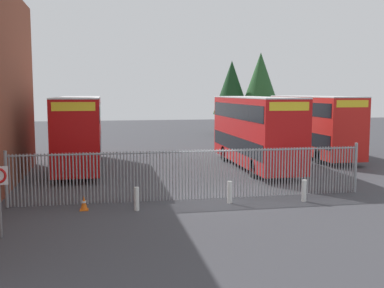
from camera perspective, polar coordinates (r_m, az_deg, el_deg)
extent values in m
plane|color=#3D3D42|center=(28.51, -1.51, -3.11)|extent=(100.00, 100.00, 0.00)
cylinder|color=gray|center=(20.47, -21.86, -4.24)|extent=(0.06, 0.06, 2.20)
cylinder|color=gray|center=(20.44, -21.47, -4.24)|extent=(0.06, 0.06, 2.20)
cylinder|color=gray|center=(20.41, -21.08, -4.23)|extent=(0.06, 0.06, 2.20)
cylinder|color=gray|center=(20.39, -20.69, -4.23)|extent=(0.06, 0.06, 2.20)
cylinder|color=gray|center=(20.37, -20.30, -4.23)|extent=(0.06, 0.06, 2.20)
cylinder|color=gray|center=(20.34, -19.91, -4.22)|extent=(0.06, 0.06, 2.20)
cylinder|color=gray|center=(20.32, -19.52, -4.22)|extent=(0.06, 0.06, 2.20)
cylinder|color=gray|center=(20.30, -19.13, -4.22)|extent=(0.06, 0.06, 2.20)
cylinder|color=gray|center=(20.28, -18.73, -4.21)|extent=(0.06, 0.06, 2.20)
cylinder|color=gray|center=(20.26, -18.34, -4.21)|extent=(0.06, 0.06, 2.20)
cylinder|color=gray|center=(20.24, -17.95, -4.20)|extent=(0.06, 0.06, 2.20)
cylinder|color=gray|center=(20.22, -17.55, -4.20)|extent=(0.06, 0.06, 2.20)
cylinder|color=gray|center=(20.21, -17.15, -4.19)|extent=(0.06, 0.06, 2.20)
cylinder|color=gray|center=(20.19, -16.76, -4.19)|extent=(0.06, 0.06, 2.20)
cylinder|color=gray|center=(20.18, -16.36, -4.18)|extent=(0.06, 0.06, 2.20)
cylinder|color=gray|center=(20.17, -15.96, -4.18)|extent=(0.06, 0.06, 2.20)
cylinder|color=gray|center=(20.15, -15.56, -4.17)|extent=(0.06, 0.06, 2.20)
cylinder|color=gray|center=(20.14, -15.16, -4.16)|extent=(0.06, 0.06, 2.20)
cylinder|color=gray|center=(20.13, -14.76, -4.16)|extent=(0.06, 0.06, 2.20)
cylinder|color=gray|center=(20.12, -14.36, -4.15)|extent=(0.06, 0.06, 2.20)
cylinder|color=gray|center=(20.11, -13.96, -4.15)|extent=(0.06, 0.06, 2.20)
cylinder|color=gray|center=(20.11, -13.56, -4.14)|extent=(0.06, 0.06, 2.20)
cylinder|color=gray|center=(20.10, -13.16, -4.13)|extent=(0.06, 0.06, 2.20)
cylinder|color=gray|center=(20.09, -12.76, -4.12)|extent=(0.06, 0.06, 2.20)
cylinder|color=gray|center=(20.09, -12.36, -4.12)|extent=(0.06, 0.06, 2.20)
cylinder|color=gray|center=(20.08, -11.96, -4.11)|extent=(0.06, 0.06, 2.20)
cylinder|color=gray|center=(20.08, -11.56, -4.10)|extent=(0.06, 0.06, 2.20)
cylinder|color=gray|center=(20.08, -11.15, -4.09)|extent=(0.06, 0.06, 2.20)
cylinder|color=gray|center=(20.08, -10.75, -4.08)|extent=(0.06, 0.06, 2.20)
cylinder|color=gray|center=(20.08, -10.35, -4.08)|extent=(0.06, 0.06, 2.20)
cylinder|color=gray|center=(20.08, -9.95, -4.07)|extent=(0.06, 0.06, 2.20)
cylinder|color=gray|center=(20.08, -9.55, -4.06)|extent=(0.06, 0.06, 2.20)
cylinder|color=gray|center=(20.09, -9.15, -4.05)|extent=(0.06, 0.06, 2.20)
cylinder|color=gray|center=(20.09, -8.74, -4.04)|extent=(0.06, 0.06, 2.20)
cylinder|color=gray|center=(20.10, -8.34, -4.03)|extent=(0.06, 0.06, 2.20)
cylinder|color=gray|center=(20.10, -7.94, -4.02)|extent=(0.06, 0.06, 2.20)
cylinder|color=gray|center=(20.11, -7.54, -4.01)|extent=(0.06, 0.06, 2.20)
cylinder|color=gray|center=(20.12, -7.14, -4.00)|extent=(0.06, 0.06, 2.20)
cylinder|color=gray|center=(20.13, -6.74, -3.99)|extent=(0.06, 0.06, 2.20)
cylinder|color=gray|center=(20.14, -6.34, -3.98)|extent=(0.06, 0.06, 2.20)
cylinder|color=gray|center=(20.15, -5.94, -3.97)|extent=(0.06, 0.06, 2.20)
cylinder|color=gray|center=(20.16, -5.54, -3.96)|extent=(0.06, 0.06, 2.20)
cylinder|color=gray|center=(20.17, -5.15, -3.95)|extent=(0.06, 0.06, 2.20)
cylinder|color=gray|center=(20.19, -4.75, -3.94)|extent=(0.06, 0.06, 2.20)
cylinder|color=gray|center=(20.20, -4.35, -3.93)|extent=(0.06, 0.06, 2.20)
cylinder|color=gray|center=(20.22, -3.95, -3.91)|extent=(0.06, 0.06, 2.20)
cylinder|color=gray|center=(20.24, -3.56, -3.90)|extent=(0.06, 0.06, 2.20)
cylinder|color=gray|center=(20.25, -3.16, -3.89)|extent=(0.06, 0.06, 2.20)
cylinder|color=gray|center=(20.27, -2.77, -3.88)|extent=(0.06, 0.06, 2.20)
cylinder|color=gray|center=(20.29, -2.38, -3.87)|extent=(0.06, 0.06, 2.20)
cylinder|color=gray|center=(20.31, -1.98, -3.85)|extent=(0.06, 0.06, 2.20)
cylinder|color=gray|center=(20.33, -1.59, -3.84)|extent=(0.06, 0.06, 2.20)
cylinder|color=gray|center=(20.36, -1.20, -3.83)|extent=(0.06, 0.06, 2.20)
cylinder|color=gray|center=(20.38, -0.81, -3.82)|extent=(0.06, 0.06, 2.20)
cylinder|color=gray|center=(20.40, -0.42, -3.80)|extent=(0.06, 0.06, 2.20)
cylinder|color=gray|center=(20.43, -0.03, -3.79)|extent=(0.06, 0.06, 2.20)
cylinder|color=gray|center=(20.46, 0.36, -3.78)|extent=(0.06, 0.06, 2.20)
cylinder|color=gray|center=(20.48, 0.74, -3.76)|extent=(0.06, 0.06, 2.20)
cylinder|color=gray|center=(20.51, 1.13, -3.75)|extent=(0.06, 0.06, 2.20)
cylinder|color=gray|center=(20.54, 1.51, -3.74)|extent=(0.06, 0.06, 2.20)
cylinder|color=gray|center=(20.57, 1.89, -3.72)|extent=(0.06, 0.06, 2.20)
cylinder|color=gray|center=(20.60, 2.28, -3.71)|extent=(0.06, 0.06, 2.20)
cylinder|color=gray|center=(20.63, 2.66, -3.70)|extent=(0.06, 0.06, 2.20)
cylinder|color=gray|center=(20.67, 3.04, -3.68)|extent=(0.06, 0.06, 2.20)
cylinder|color=gray|center=(20.70, 3.41, -3.67)|extent=(0.06, 0.06, 2.20)
cylinder|color=gray|center=(20.74, 3.79, -3.65)|extent=(0.06, 0.06, 2.20)
cylinder|color=gray|center=(20.77, 4.17, -3.64)|extent=(0.06, 0.06, 2.20)
cylinder|color=gray|center=(20.81, 4.54, -3.62)|extent=(0.06, 0.06, 2.20)
cylinder|color=gray|center=(20.84, 4.91, -3.61)|extent=(0.06, 0.06, 2.20)
cylinder|color=gray|center=(20.88, 5.29, -3.59)|extent=(0.06, 0.06, 2.20)
cylinder|color=gray|center=(20.92, 5.66, -3.58)|extent=(0.06, 0.06, 2.20)
cylinder|color=gray|center=(20.96, 6.03, -3.56)|extent=(0.06, 0.06, 2.20)
cylinder|color=gray|center=(21.00, 6.39, -3.55)|extent=(0.06, 0.06, 2.20)
cylinder|color=gray|center=(21.04, 6.76, -3.53)|extent=(0.06, 0.06, 2.20)
cylinder|color=gray|center=(21.09, 7.12, -3.52)|extent=(0.06, 0.06, 2.20)
cylinder|color=gray|center=(21.13, 7.49, -3.50)|extent=(0.06, 0.06, 2.20)
cylinder|color=gray|center=(21.17, 7.85, -3.49)|extent=(0.06, 0.06, 2.20)
cylinder|color=gray|center=(21.22, 8.21, -3.47)|extent=(0.06, 0.06, 2.20)
cylinder|color=gray|center=(21.26, 8.57, -3.46)|extent=(0.06, 0.06, 2.20)
cylinder|color=gray|center=(21.31, 8.92, -3.44)|extent=(0.06, 0.06, 2.20)
cylinder|color=gray|center=(21.36, 9.28, -3.43)|extent=(0.06, 0.06, 2.20)
cylinder|color=gray|center=(21.41, 9.63, -3.41)|extent=(0.06, 0.06, 2.20)
cylinder|color=gray|center=(21.46, 9.98, -3.40)|extent=(0.06, 0.06, 2.20)
cylinder|color=gray|center=(21.51, 10.34, -3.38)|extent=(0.06, 0.06, 2.20)
cylinder|color=gray|center=(21.56, 10.68, -3.36)|extent=(0.06, 0.06, 2.20)
cylinder|color=gray|center=(21.61, 11.03, -3.35)|extent=(0.06, 0.06, 2.20)
cylinder|color=gray|center=(21.66, 11.38, -3.33)|extent=(0.06, 0.06, 2.20)
cylinder|color=gray|center=(21.71, 11.72, -3.32)|extent=(0.06, 0.06, 2.20)
cylinder|color=gray|center=(21.77, 12.06, -3.30)|extent=(0.06, 0.06, 2.20)
cylinder|color=gray|center=(21.82, 12.40, -3.28)|extent=(0.06, 0.06, 2.20)
cylinder|color=gray|center=(21.88, 12.74, -3.27)|extent=(0.06, 0.06, 2.20)
cylinder|color=gray|center=(21.93, 13.08, -3.25)|extent=(0.06, 0.06, 2.20)
cylinder|color=gray|center=(21.99, 13.41, -3.24)|extent=(0.06, 0.06, 2.20)
cylinder|color=gray|center=(22.05, 13.75, -3.22)|extent=(0.06, 0.06, 2.20)
cylinder|color=gray|center=(22.11, 14.08, -3.20)|extent=(0.06, 0.06, 2.20)
cylinder|color=gray|center=(22.17, 14.41, -3.19)|extent=(0.06, 0.06, 2.20)
cylinder|color=gray|center=(22.23, 14.74, -3.17)|extent=(0.06, 0.06, 2.20)
cylinder|color=gray|center=(22.29, 15.06, -3.15)|extent=(0.06, 0.06, 2.20)
cylinder|color=gray|center=(22.35, 15.39, -3.14)|extent=(0.06, 0.06, 2.20)
cylinder|color=gray|center=(22.41, 15.71, -3.12)|extent=(0.06, 0.06, 2.20)
cylinder|color=gray|center=(22.47, 16.03, -3.11)|extent=(0.06, 0.06, 2.20)
cylinder|color=gray|center=(22.54, 16.35, -3.09)|extent=(0.06, 0.06, 2.20)
cylinder|color=gray|center=(22.60, 16.67, -3.07)|extent=(0.06, 0.06, 2.20)
cylinder|color=gray|center=(22.66, 16.98, -3.06)|extent=(0.06, 0.06, 2.20)
cylinder|color=gray|center=(22.73, 17.30, -3.04)|extent=(0.06, 0.06, 2.20)
cylinder|color=gray|center=(22.80, 17.61, -3.02)|extent=(0.06, 0.06, 2.20)
cylinder|color=gray|center=(22.86, 17.92, -3.01)|extent=(0.06, 0.06, 2.20)
cylinder|color=gray|center=(22.93, 18.23, -2.99)|extent=(0.06, 0.06, 2.20)
cylinder|color=gray|center=(23.00, 18.53, -2.98)|extent=(0.06, 0.06, 2.20)
cylinder|color=gray|center=(23.07, 18.84, -2.96)|extent=(0.06, 0.06, 2.20)
cylinder|color=gray|center=(23.14, 19.14, -2.94)|extent=(0.06, 0.06, 2.20)
cylinder|color=gray|center=(23.21, 19.44, -2.93)|extent=(0.06, 0.06, 2.20)
cylinder|color=gray|center=(20.29, 0.16, -0.95)|extent=(15.59, 0.07, 0.07)
cylinder|color=gray|center=(20.45, -21.87, -4.03)|extent=(0.14, 0.14, 2.35)
cylinder|color=gray|center=(23.20, 19.45, -2.74)|extent=(0.14, 0.14, 2.35)
cube|color=red|center=(29.04, 7.69, 1.68)|extent=(2.50, 10.80, 4.00)
cube|color=black|center=(29.11, 7.67, 0.11)|extent=(2.54, 10.37, 0.90)
cube|color=black|center=(28.96, 7.73, 4.05)|extent=(2.54, 10.37, 0.90)
cube|color=yellow|center=(23.94, 11.83, 4.56)|extent=(2.12, 0.12, 0.44)
cube|color=silver|center=(28.94, 7.75, 5.69)|extent=(2.50, 10.80, 0.08)
cylinder|color=black|center=(25.76, 7.67, -3.02)|extent=(0.30, 1.04, 1.04)
cylinder|color=black|center=(26.54, 12.19, -2.83)|extent=(0.30, 1.04, 1.04)
cylinder|color=black|center=(31.75, 4.06, -1.20)|extent=(0.30, 1.04, 1.04)
cylinder|color=black|center=(32.38, 7.83, -1.09)|extent=(0.30, 1.04, 1.04)
cube|color=#B70C0C|center=(29.22, -13.64, 1.59)|extent=(2.50, 10.80, 4.00)
cube|color=black|center=(29.30, -13.60, 0.03)|extent=(2.54, 10.37, 0.90)
cube|color=black|center=(29.15, -13.70, 3.94)|extent=(2.54, 10.37, 0.90)
cube|color=yellow|center=(23.79, -14.36, 4.48)|extent=(2.12, 0.12, 0.44)
cube|color=silver|center=(29.13, -13.75, 5.57)|extent=(2.50, 10.80, 0.08)
cylinder|color=black|center=(26.21, -16.29, -3.06)|extent=(0.30, 1.04, 1.04)
cylinder|color=black|center=(26.08, -11.47, -2.98)|extent=(0.30, 1.04, 1.04)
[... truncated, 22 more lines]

